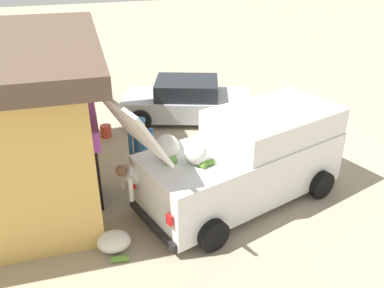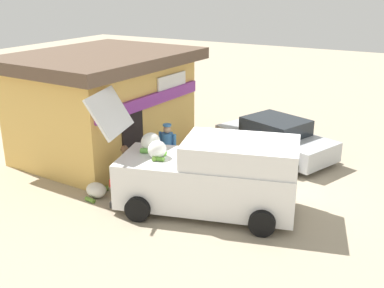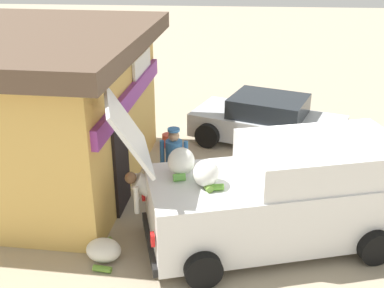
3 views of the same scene
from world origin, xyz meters
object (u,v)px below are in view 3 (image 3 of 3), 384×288
object	(u,v)px
parked_sedan	(268,122)
customer_bending	(151,195)
storefront_bar	(43,108)
delivery_van	(281,194)
unloaded_banana_pile	(104,250)
vendor_standing	(174,161)
paint_bucket	(168,140)

from	to	relation	value
parked_sedan	customer_bending	size ratio (longest dim) A/B	3.37
storefront_bar	customer_bending	size ratio (longest dim) A/B	4.75
delivery_van	parked_sedan	size ratio (longest dim) A/B	1.24
storefront_bar	unloaded_banana_pile	world-z (taller)	storefront_bar
parked_sedan	customer_bending	world-z (taller)	parked_sedan
unloaded_banana_pile	vendor_standing	bearing A→B (deg)	-26.38
storefront_bar	parked_sedan	world-z (taller)	storefront_bar
storefront_bar	delivery_van	distance (m)	5.35
parked_sedan	unloaded_banana_pile	xyz separation A→B (m)	(-5.26, 3.10, -0.42)
delivery_van	storefront_bar	bearing A→B (deg)	69.03
unloaded_banana_pile	paint_bucket	distance (m)	4.83
parked_sedan	customer_bending	bearing A→B (deg)	151.08
customer_bending	paint_bucket	distance (m)	3.97
vendor_standing	unloaded_banana_pile	distance (m)	2.37
delivery_van	customer_bending	xyz separation A→B (m)	(0.05, 2.34, -0.16)
storefront_bar	delivery_van	world-z (taller)	storefront_bar
unloaded_banana_pile	paint_bucket	size ratio (longest dim) A/B	2.65
unloaded_banana_pile	paint_bucket	xyz separation A→B (m)	(4.81, -0.50, -0.01)
customer_bending	delivery_van	bearing A→B (deg)	-91.20
delivery_van	vendor_standing	xyz separation A→B (m)	(1.16, 2.03, -0.01)
delivery_van	customer_bending	size ratio (longest dim) A/B	4.16
storefront_bar	customer_bending	bearing A→B (deg)	-125.39
vendor_standing	paint_bucket	bearing A→B (deg)	9.93
unloaded_banana_pile	storefront_bar	bearing A→B (deg)	34.89
vendor_standing	storefront_bar	bearing A→B (deg)	75.90
vendor_standing	unloaded_banana_pile	world-z (taller)	vendor_standing
customer_bending	vendor_standing	bearing A→B (deg)	-15.46
parked_sedan	unloaded_banana_pile	size ratio (longest dim) A/B	4.68
storefront_bar	parked_sedan	distance (m)	5.72
delivery_van	customer_bending	world-z (taller)	delivery_van
delivery_van	unloaded_banana_pile	xyz separation A→B (m)	(-0.84, 3.03, -0.77)
storefront_bar	unloaded_banana_pile	bearing A→B (deg)	-145.11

